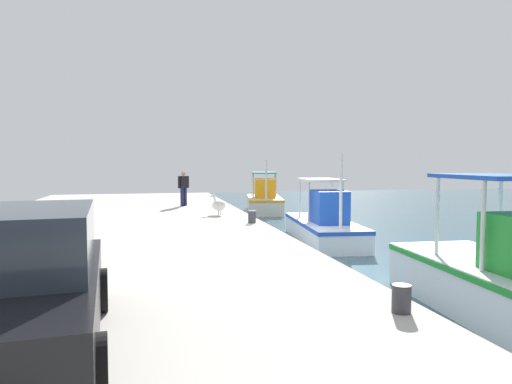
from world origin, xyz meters
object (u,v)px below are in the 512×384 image
at_px(fishing_boat_nearest, 264,201).
at_px(pelican, 219,205).
at_px(fishing_boat_second, 325,225).
at_px(fisherman_standing, 184,186).
at_px(mooring_bollard_nearest, 252,217).
at_px(fishing_boat_third, 511,282).
at_px(parked_car, 15,289).
at_px(mooring_bollard_second, 401,299).

relative_size(fishing_boat_nearest, pelican, 5.88).
relative_size(fishing_boat_nearest, fishing_boat_second, 0.92).
relative_size(fisherman_standing, mooring_bollard_nearest, 3.96).
bearing_deg(mooring_bollard_nearest, fishing_boat_nearest, 163.89).
height_order(fishing_boat_third, mooring_bollard_nearest, fishing_boat_third).
bearing_deg(fishing_boat_nearest, parked_car, -20.92).
xyz_separation_m(fishing_boat_nearest, mooring_bollard_second, (20.07, -3.01, 0.33)).
bearing_deg(fishing_boat_second, mooring_bollard_nearest, -85.26).
xyz_separation_m(fishing_boat_third, pelican, (-11.02, -3.74, 0.50)).
relative_size(fishing_boat_third, mooring_bollard_second, 14.34).
height_order(parked_car, mooring_bollard_nearest, parked_car).
distance_m(parked_car, mooring_bollard_nearest, 11.06).
distance_m(fisherman_standing, mooring_bollard_second, 16.58).
bearing_deg(fishing_boat_third, fishing_boat_nearest, 179.90).
xyz_separation_m(pelican, mooring_bollard_nearest, (2.72, 0.76, -0.19)).
height_order(fisherman_standing, mooring_bollard_second, fisherman_standing).
bearing_deg(fishing_boat_third, mooring_bollard_second, -65.90).
height_order(fishing_boat_nearest, fishing_boat_second, fishing_boat_second).
relative_size(fishing_boat_second, fishing_boat_third, 1.00).
bearing_deg(mooring_bollard_nearest, pelican, -164.44).
height_order(fishing_boat_second, pelican, fishing_boat_second).
distance_m(fisherman_standing, mooring_bollard_nearest, 7.11).
relative_size(fishing_boat_second, mooring_bollard_second, 14.38).
xyz_separation_m(fishing_boat_third, parked_car, (1.66, -7.76, 0.81)).
relative_size(fishing_boat_second, fisherman_standing, 3.35).
height_order(pelican, parked_car, parked_car).
xyz_separation_m(fishing_boat_nearest, fisherman_standing, (3.61, -4.86, 1.07)).
distance_m(fishing_boat_nearest, fishing_boat_second, 10.21).
height_order(fishing_boat_nearest, mooring_bollard_nearest, fishing_boat_nearest).
bearing_deg(mooring_bollard_second, fishing_boat_third, 114.10).
xyz_separation_m(fishing_boat_nearest, pelican, (7.72, -3.77, 0.54)).
distance_m(fishing_boat_nearest, pelican, 8.61).
bearing_deg(mooring_bollard_second, fisherman_standing, -173.61).
bearing_deg(fishing_boat_nearest, fisherman_standing, -53.39).
bearing_deg(fishing_boat_second, pelican, -125.57).
xyz_separation_m(fishing_boat_nearest, fishing_boat_second, (10.21, -0.29, -0.04)).
relative_size(fishing_boat_nearest, parked_car, 1.21).
height_order(fishing_boat_third, mooring_bollard_second, fishing_boat_third).
bearing_deg(fishing_boat_second, mooring_bollard_second, -15.45).
xyz_separation_m(fishing_boat_third, fisherman_standing, (-15.13, -4.83, 1.03)).
distance_m(fisherman_standing, parked_car, 17.04).
relative_size(fisherman_standing, parked_car, 0.39).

